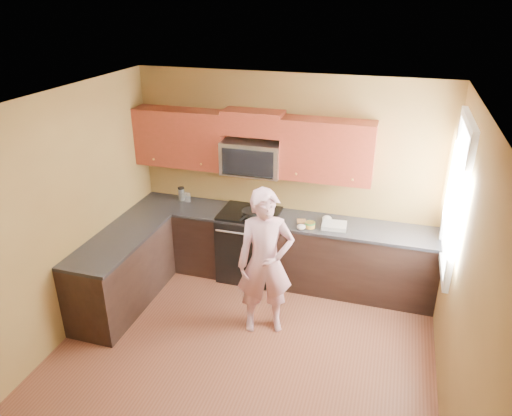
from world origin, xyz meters
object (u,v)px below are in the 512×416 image
at_px(woman, 265,263).
at_px(frying_pan, 252,214).
at_px(stove, 250,244).
at_px(butter_tub, 310,227).
at_px(microwave, 252,173).
at_px(travel_mug, 182,200).

xyz_separation_m(woman, frying_pan, (-0.46, 0.97, 0.09)).
bearing_deg(stove, butter_tub, -10.26).
bearing_deg(microwave, stove, -90.00).
bearing_deg(frying_pan, woman, -51.87).
height_order(microwave, butter_tub, microwave).
height_order(stove, frying_pan, frying_pan).
relative_size(microwave, frying_pan, 1.65).
bearing_deg(woman, microwave, 93.40).
relative_size(frying_pan, butter_tub, 3.61).
distance_m(microwave, butter_tub, 1.02).
distance_m(stove, frying_pan, 0.48).
relative_size(stove, frying_pan, 2.07).
distance_m(woman, frying_pan, 1.07).
distance_m(microwave, travel_mug, 1.18).
bearing_deg(woman, frying_pan, 94.97).
bearing_deg(stove, woman, -63.81).
height_order(microwave, travel_mug, microwave).
bearing_deg(butter_tub, stove, 169.74).
relative_size(microwave, butter_tub, 5.98).
height_order(stove, butter_tub, butter_tub).
distance_m(microwave, woman, 1.38).
bearing_deg(travel_mug, stove, -9.53).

